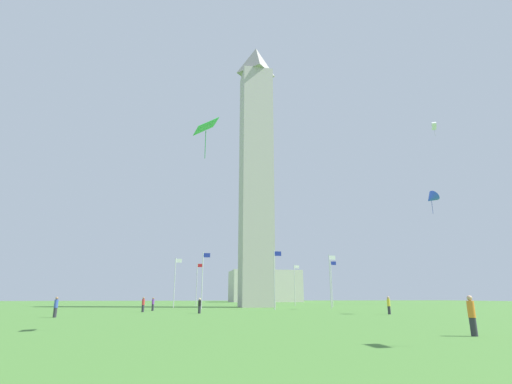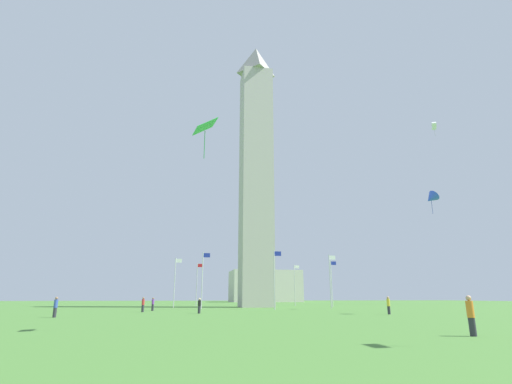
% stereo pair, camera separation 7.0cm
% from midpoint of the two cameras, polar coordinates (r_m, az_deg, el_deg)
% --- Properties ---
extents(ground_plane, '(260.00, 260.00, 0.00)m').
position_cam_midpoint_polar(ground_plane, '(70.14, -0.03, -16.55)').
color(ground_plane, '#477A33').
extents(obelisk_monument, '(5.68, 5.68, 51.65)m').
position_cam_midpoint_polar(obelisk_monument, '(74.16, -0.03, 3.83)').
color(obelisk_monument, '#B7B2A8').
rests_on(obelisk_monument, ground).
extents(flagpole_n, '(1.12, 0.14, 8.21)m').
position_cam_midpoint_polar(flagpole_n, '(74.10, 11.03, -12.73)').
color(flagpole_n, silver).
rests_on(flagpole_n, ground).
extents(flagpole_ne, '(1.12, 0.14, 8.21)m').
position_cam_midpoint_polar(flagpole_ne, '(82.18, 5.69, -13.14)').
color(flagpole_ne, silver).
rests_on(flagpole_ne, ground).
extents(flagpole_e, '(1.12, 0.14, 8.21)m').
position_cam_midpoint_polar(flagpole_e, '(84.03, -1.82, -13.25)').
color(flagpole_e, silver).
rests_on(flagpole_e, ground).
extents(flagpole_se, '(1.12, 0.14, 8.21)m').
position_cam_midpoint_polar(flagpole_se, '(78.96, -8.66, -12.96)').
color(flagpole_se, silver).
rests_on(flagpole_se, ground).
extents(flagpole_s, '(1.12, 0.14, 8.21)m').
position_cam_midpoint_polar(flagpole_s, '(68.97, -11.82, -12.53)').
color(flagpole_s, silver).
rests_on(flagpole_s, ground).
extents(flagpole_sw, '(1.12, 0.14, 8.21)m').
position_cam_midpoint_polar(flagpole_sw, '(59.12, -7.86, -12.31)').
color(flagpole_sw, silver).
rests_on(flagpole_sw, ground).
extents(flagpole_w, '(1.12, 0.14, 8.21)m').
position_cam_midpoint_polar(flagpole_w, '(56.46, 2.74, -12.31)').
color(flagpole_w, silver).
rests_on(flagpole_w, ground).
extents(flagpole_nw, '(1.12, 0.14, 8.21)m').
position_cam_midpoint_polar(flagpole_nw, '(63.36, 10.84, -12.37)').
color(flagpole_nw, silver).
rests_on(flagpole_nw, ground).
extents(person_yellow_shirt, '(0.32, 0.32, 1.78)m').
position_cam_midpoint_polar(person_yellow_shirt, '(43.69, 18.85, -15.46)').
color(person_yellow_shirt, '#2D2D38').
rests_on(person_yellow_shirt, ground).
extents(person_red_shirt, '(0.32, 0.32, 1.71)m').
position_cam_midpoint_polar(person_red_shirt, '(49.35, -16.26, -15.57)').
color(person_red_shirt, '#2D2D38').
rests_on(person_red_shirt, ground).
extents(person_purple_shirt, '(0.32, 0.32, 1.65)m').
position_cam_midpoint_polar(person_purple_shirt, '(53.72, -14.92, -15.61)').
color(person_purple_shirt, '#2D2D38').
rests_on(person_purple_shirt, ground).
extents(person_black_shirt, '(0.32, 0.32, 1.61)m').
position_cam_midpoint_polar(person_black_shirt, '(44.04, -8.33, -16.18)').
color(person_black_shirt, '#2D2D38').
rests_on(person_black_shirt, ground).
extents(person_blue_shirt, '(0.32, 0.32, 1.73)m').
position_cam_midpoint_polar(person_blue_shirt, '(39.26, -27.36, -14.77)').
color(person_blue_shirt, '#2D2D38').
rests_on(person_blue_shirt, ground).
extents(person_orange_shirt, '(0.32, 0.32, 1.78)m').
position_cam_midpoint_polar(person_orange_shirt, '(21.00, 29.02, -15.58)').
color(person_orange_shirt, '#2D2D38').
rests_on(person_orange_shirt, ground).
extents(kite_blue_delta, '(1.68, 1.27, 2.59)m').
position_cam_midpoint_polar(kite_blue_delta, '(46.60, 24.27, -0.85)').
color(kite_blue_delta, blue).
extents(kite_white_box, '(1.07, 1.31, 2.31)m').
position_cam_midpoint_polar(kite_white_box, '(67.15, 24.63, 8.79)').
color(kite_white_box, white).
extents(kite_green_diamond, '(1.43, 1.60, 2.36)m').
position_cam_midpoint_polar(kite_green_diamond, '(23.04, -7.44, 9.37)').
color(kite_green_diamond, green).
extents(distant_building, '(24.49, 17.00, 10.98)m').
position_cam_midpoint_polar(distant_building, '(146.07, 1.21, -13.67)').
color(distant_building, beige).
rests_on(distant_building, ground).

